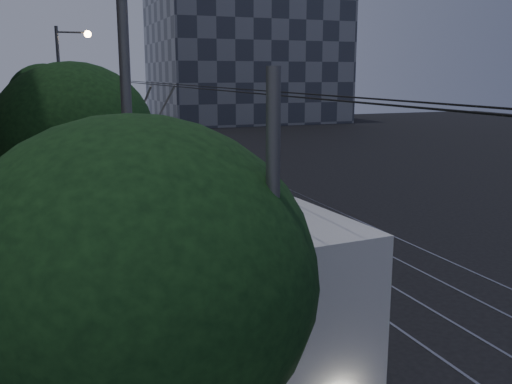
{
  "coord_description": "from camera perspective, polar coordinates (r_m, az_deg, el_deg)",
  "views": [
    {
      "loc": [
        -7.39,
        -14.96,
        5.93
      ],
      "look_at": [
        -0.27,
        3.48,
        1.82
      ],
      "focal_mm": 40.0,
      "sensor_mm": 36.0,
      "label": 1
    }
  ],
  "objects": [
    {
      "name": "ground",
      "position": [
        17.71,
        4.93,
        -7.87
      ],
      "size": [
        120.0,
        120.0,
        0.0
      ],
      "primitive_type": "plane",
      "color": "black",
      "rests_on": "ground"
    },
    {
      "name": "tree_0",
      "position": [
        6.42,
        -11.97,
        -8.72
      ],
      "size": [
        4.01,
        4.01,
        5.53
      ],
      "color": "black",
      "rests_on": "ground"
    },
    {
      "name": "tree_4",
      "position": [
        43.75,
        -20.31,
        8.93
      ],
      "size": [
        5.12,
        5.12,
        6.65
      ],
      "color": "black",
      "rests_on": "ground"
    },
    {
      "name": "car_white_d",
      "position": [
        46.61,
        -16.66,
        4.69
      ],
      "size": [
        1.82,
        3.7,
        1.22
      ],
      "primitive_type": "imported",
      "rotation": [
        0.0,
        0.0,
        -0.11
      ],
      "color": "silver",
      "rests_on": "ground"
    },
    {
      "name": "sidewalk",
      "position": [
        35.45,
        -20.98,
        1.45
      ],
      "size": [
        5.0,
        90.0,
        0.15
      ],
      "primitive_type": "cube",
      "color": "gray",
      "rests_on": "ground"
    },
    {
      "name": "tram_rails",
      "position": [
        36.81,
        -5.24,
        2.43
      ],
      "size": [
        4.52,
        90.0,
        0.02
      ],
      "color": "#9998A1",
      "rests_on": "ground"
    },
    {
      "name": "car_white_c",
      "position": [
        43.25,
        -14.76,
        4.4
      ],
      "size": [
        3.02,
        4.46,
        1.39
      ],
      "primitive_type": "imported",
      "rotation": [
        0.0,
        0.0,
        -0.41
      ],
      "color": "silver",
      "rests_on": "ground"
    },
    {
      "name": "car_white_b",
      "position": [
        39.19,
        -16.16,
        3.56
      ],
      "size": [
        2.71,
        4.89,
        1.34
      ],
      "primitive_type": "imported",
      "rotation": [
        0.0,
        0.0,
        0.19
      ],
      "color": "#BCBDC1",
      "rests_on": "ground"
    },
    {
      "name": "car_white_a",
      "position": [
        29.75,
        -13.51,
        1.37
      ],
      "size": [
        2.13,
        4.5,
        1.48
      ],
      "primitive_type": "imported",
      "rotation": [
        0.0,
        0.0,
        0.09
      ],
      "color": "silver",
      "rests_on": "ground"
    },
    {
      "name": "building_distant_right",
      "position": [
        74.67,
        -1.2,
        16.4
      ],
      "size": [
        22.0,
        18.0,
        24.0
      ],
      "primitive_type": "cube",
      "color": "#393E49",
      "rests_on": "ground"
    },
    {
      "name": "pickup_silver",
      "position": [
        23.9,
        -10.69,
        -1.04
      ],
      "size": [
        3.2,
        5.54,
        1.45
      ],
      "primitive_type": "imported",
      "rotation": [
        0.0,
        0.0,
        -0.16
      ],
      "color": "#919398",
      "rests_on": "ground"
    },
    {
      "name": "overhead_wires",
      "position": [
        35.13,
        -17.25,
        7.2
      ],
      "size": [
        2.23,
        90.0,
        6.0
      ],
      "color": "black",
      "rests_on": "ground"
    },
    {
      "name": "tree_1",
      "position": [
        15.06,
        -17.69,
        5.42
      ],
      "size": [
        3.98,
        3.98,
        6.24
      ],
      "color": "black",
      "rests_on": "ground"
    },
    {
      "name": "trolleybus",
      "position": [
        14.74,
        -7.39,
        -4.51
      ],
      "size": [
        3.76,
        13.34,
        5.63
      ],
      "rotation": [
        0.0,
        0.0,
        0.08
      ],
      "color": "#B8B8BA",
      "rests_on": "ground"
    },
    {
      "name": "tree_5",
      "position": [
        50.71,
        -20.41,
        8.71
      ],
      "size": [
        3.88,
        3.88,
        5.66
      ],
      "color": "black",
      "rests_on": "ground"
    },
    {
      "name": "streetlamp_far",
      "position": [
        38.13,
        -18.42,
        10.3
      ],
      "size": [
        2.17,
        0.44,
        8.8
      ],
      "color": "#5A5A5C",
      "rests_on": "ground"
    },
    {
      "name": "tree_2",
      "position": [
        28.75,
        -19.46,
        7.43
      ],
      "size": [
        4.55,
        4.55,
        6.17
      ],
      "color": "black",
      "rests_on": "ground"
    },
    {
      "name": "tree_3",
      "position": [
        31.02,
        -19.62,
        7.92
      ],
      "size": [
        4.57,
        4.57,
        6.3
      ],
      "color": "black",
      "rests_on": "ground"
    },
    {
      "name": "streetlamp_near",
      "position": [
        10.96,
        -10.83,
        13.79
      ],
      "size": [
        2.55,
        0.44,
        10.61
      ],
      "color": "#5A5A5C",
      "rests_on": "ground"
    }
  ]
}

